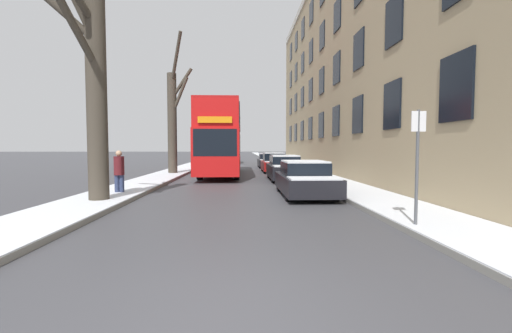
{
  "coord_description": "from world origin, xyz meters",
  "views": [
    {
      "loc": [
        0.11,
        -3.47,
        1.84
      ],
      "look_at": [
        0.84,
        13.93,
        0.88
      ],
      "focal_mm": 24.0,
      "sensor_mm": 36.0,
      "label": 1
    }
  ],
  "objects_px": {
    "bare_tree_left_2": "(198,136)",
    "pedestrian_left_sidewalk": "(119,171)",
    "parked_car_1": "(285,168)",
    "bare_tree_left_1": "(173,118)",
    "bare_tree_left_3": "(208,135)",
    "parked_car_2": "(274,163)",
    "parked_car_3": "(268,161)",
    "street_sign_post": "(417,162)",
    "oncoming_van": "(231,153)",
    "parked_car_0": "(305,179)",
    "bare_tree_left_0": "(93,82)",
    "double_decker_bus": "(222,137)"
  },
  "relations": [
    {
      "from": "bare_tree_left_2",
      "to": "oncoming_van",
      "type": "xyz_separation_m",
      "value": [
        3.29,
        5.46,
        -1.86
      ]
    },
    {
      "from": "bare_tree_left_2",
      "to": "parked_car_1",
      "type": "height_order",
      "value": "bare_tree_left_2"
    },
    {
      "from": "bare_tree_left_2",
      "to": "parked_car_0",
      "type": "distance_m",
      "value": 23.98
    },
    {
      "from": "oncoming_van",
      "to": "parked_car_2",
      "type": "bearing_deg",
      "value": -76.54
    },
    {
      "from": "parked_car_3",
      "to": "double_decker_bus",
      "type": "bearing_deg",
      "value": -113.79
    },
    {
      "from": "bare_tree_left_2",
      "to": "parked_car_3",
      "type": "height_order",
      "value": "bare_tree_left_2"
    },
    {
      "from": "bare_tree_left_1",
      "to": "parked_car_1",
      "type": "bearing_deg",
      "value": -28.75
    },
    {
      "from": "bare_tree_left_2",
      "to": "pedestrian_left_sidewalk",
      "type": "bearing_deg",
      "value": -90.17
    },
    {
      "from": "parked_car_2",
      "to": "pedestrian_left_sidewalk",
      "type": "height_order",
      "value": "pedestrian_left_sidewalk"
    },
    {
      "from": "bare_tree_left_2",
      "to": "parked_car_2",
      "type": "relative_size",
      "value": 1.61
    },
    {
      "from": "parked_car_1",
      "to": "parked_car_2",
      "type": "xyz_separation_m",
      "value": [
        -0.0,
        6.47,
        0.01
      ]
    },
    {
      "from": "parked_car_0",
      "to": "street_sign_post",
      "type": "relative_size",
      "value": 1.68
    },
    {
      "from": "bare_tree_left_1",
      "to": "parked_car_3",
      "type": "relative_size",
      "value": 2.08
    },
    {
      "from": "bare_tree_left_1",
      "to": "double_decker_bus",
      "type": "bearing_deg",
      "value": 0.87
    },
    {
      "from": "pedestrian_left_sidewalk",
      "to": "street_sign_post",
      "type": "distance_m",
      "value": 10.3
    },
    {
      "from": "parked_car_2",
      "to": "bare_tree_left_0",
      "type": "bearing_deg",
      "value": -116.13
    },
    {
      "from": "street_sign_post",
      "to": "parked_car_2",
      "type": "bearing_deg",
      "value": 94.29
    },
    {
      "from": "bare_tree_left_3",
      "to": "parked_car_3",
      "type": "xyz_separation_m",
      "value": [
        7.01,
        -15.52,
        -2.98
      ]
    },
    {
      "from": "bare_tree_left_0",
      "to": "double_decker_bus",
      "type": "xyz_separation_m",
      "value": [
        3.36,
        11.95,
        -1.37
      ]
    },
    {
      "from": "double_decker_bus",
      "to": "parked_car_0",
      "type": "distance_m",
      "value": 10.99
    },
    {
      "from": "oncoming_van",
      "to": "parked_car_0",
      "type": "bearing_deg",
      "value": -82.51
    },
    {
      "from": "parked_car_1",
      "to": "bare_tree_left_0",
      "type": "bearing_deg",
      "value": -131.47
    },
    {
      "from": "double_decker_bus",
      "to": "parked_car_1",
      "type": "bearing_deg",
      "value": -45.81
    },
    {
      "from": "parked_car_3",
      "to": "street_sign_post",
      "type": "height_order",
      "value": "street_sign_post"
    },
    {
      "from": "bare_tree_left_1",
      "to": "parked_car_0",
      "type": "distance_m",
      "value": 12.67
    },
    {
      "from": "street_sign_post",
      "to": "double_decker_bus",
      "type": "bearing_deg",
      "value": 108.01
    },
    {
      "from": "bare_tree_left_0",
      "to": "pedestrian_left_sidewalk",
      "type": "height_order",
      "value": "bare_tree_left_0"
    },
    {
      "from": "bare_tree_left_3",
      "to": "pedestrian_left_sidewalk",
      "type": "distance_m",
      "value": 34.18
    },
    {
      "from": "bare_tree_left_0",
      "to": "parked_car_3",
      "type": "bearing_deg",
      "value": 70.83
    },
    {
      "from": "bare_tree_left_0",
      "to": "bare_tree_left_2",
      "type": "xyz_separation_m",
      "value": [
        0.13,
        24.61,
        -0.85
      ]
    },
    {
      "from": "oncoming_van",
      "to": "pedestrian_left_sidewalk",
      "type": "relative_size",
      "value": 2.94
    },
    {
      "from": "bare_tree_left_1",
      "to": "pedestrian_left_sidewalk",
      "type": "bearing_deg",
      "value": -90.49
    },
    {
      "from": "bare_tree_left_0",
      "to": "street_sign_post",
      "type": "distance_m",
      "value": 9.67
    },
    {
      "from": "bare_tree_left_1",
      "to": "pedestrian_left_sidewalk",
      "type": "distance_m",
      "value": 10.35
    },
    {
      "from": "bare_tree_left_0",
      "to": "street_sign_post",
      "type": "height_order",
      "value": "bare_tree_left_0"
    },
    {
      "from": "parked_car_3",
      "to": "pedestrian_left_sidewalk",
      "type": "bearing_deg",
      "value": -110.85
    },
    {
      "from": "parked_car_0",
      "to": "parked_car_2",
      "type": "xyz_separation_m",
      "value": [
        0.0,
        12.73,
        0.05
      ]
    },
    {
      "from": "parked_car_0",
      "to": "bare_tree_left_3",
      "type": "bearing_deg",
      "value": 101.57
    },
    {
      "from": "bare_tree_left_1",
      "to": "parked_car_3",
      "type": "distance_m",
      "value": 11.53
    },
    {
      "from": "parked_car_3",
      "to": "pedestrian_left_sidewalk",
      "type": "xyz_separation_m",
      "value": [
        -7.07,
        -18.56,
        0.33
      ]
    },
    {
      "from": "bare_tree_left_2",
      "to": "double_decker_bus",
      "type": "relative_size",
      "value": 0.58
    },
    {
      "from": "bare_tree_left_2",
      "to": "bare_tree_left_0",
      "type": "bearing_deg",
      "value": -90.3
    },
    {
      "from": "bare_tree_left_0",
      "to": "street_sign_post",
      "type": "xyz_separation_m",
      "value": [
        8.52,
        -3.92,
        -2.39
      ]
    },
    {
      "from": "parked_car_1",
      "to": "parked_car_2",
      "type": "bearing_deg",
      "value": 90.0
    },
    {
      "from": "oncoming_van",
      "to": "street_sign_post",
      "type": "bearing_deg",
      "value": -81.46
    },
    {
      "from": "bare_tree_left_3",
      "to": "double_decker_bus",
      "type": "relative_size",
      "value": 0.66
    },
    {
      "from": "bare_tree_left_0",
      "to": "pedestrian_left_sidewalk",
      "type": "bearing_deg",
      "value": 88.16
    },
    {
      "from": "bare_tree_left_1",
      "to": "double_decker_bus",
      "type": "relative_size",
      "value": 0.79
    },
    {
      "from": "parked_car_0",
      "to": "parked_car_3",
      "type": "xyz_separation_m",
      "value": [
        0.0,
        18.7,
        -0.0
      ]
    },
    {
      "from": "parked_car_3",
      "to": "parked_car_1",
      "type": "bearing_deg",
      "value": -90.0
    }
  ]
}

